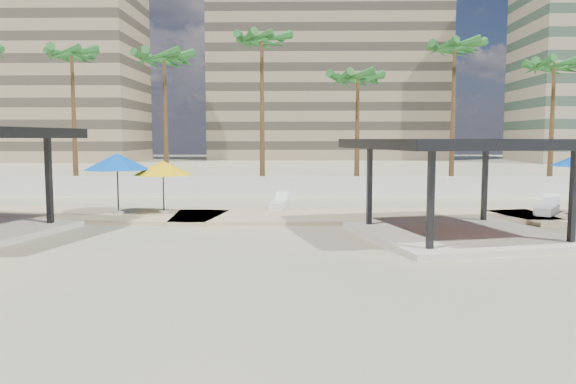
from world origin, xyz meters
name	(u,v)px	position (x,y,z in m)	size (l,w,h in m)	color
ground	(320,251)	(0.00, 0.00, 0.00)	(200.00, 200.00, 0.00)	#C4B482
promenade	(359,215)	(2.00, 7.67, 0.06)	(44.45, 7.97, 0.24)	#C6B284
boundary_wall	(310,187)	(0.00, 16.00, 0.60)	(56.00, 0.30, 1.20)	silver
building_west	(24,59)	(-42.00, 68.00, 15.27)	(34.00, 16.00, 32.40)	#937F60
building_mid	(327,73)	(4.00, 78.00, 14.27)	(38.00, 16.00, 30.40)	#847259
pavilion_central	(462,179)	(4.97, 2.37, 2.04)	(8.20, 8.20, 3.42)	beige
umbrella_b	(163,168)	(-6.59, 7.29, 2.15)	(3.22, 3.22, 2.29)	beige
umbrella_f	(117,162)	(-8.53, 7.09, 2.43)	(3.17, 3.17, 2.62)	beige
lounger_a	(279,205)	(-1.60, 9.01, 0.36)	(0.94, 2.02, 0.74)	silver
lounger_b	(547,209)	(10.10, 7.31, 0.37)	(1.75, 2.14, 0.80)	silver
palm_b	(72,60)	(-15.00, 18.70, 8.35)	(3.00, 3.00, 9.52)	brown
palm_c	(164,64)	(-9.00, 18.10, 8.04)	(3.00, 3.00, 9.20)	brown
palm_d	(262,46)	(-3.00, 18.90, 9.20)	(3.00, 3.00, 10.43)	brown
palm_e	(358,83)	(3.00, 18.40, 6.89)	(3.00, 3.00, 7.98)	brown
palm_f	(455,53)	(9.00, 18.60, 8.70)	(3.00, 3.00, 9.90)	brown
palm_g	(554,71)	(15.00, 18.20, 7.58)	(3.00, 3.00, 8.71)	brown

